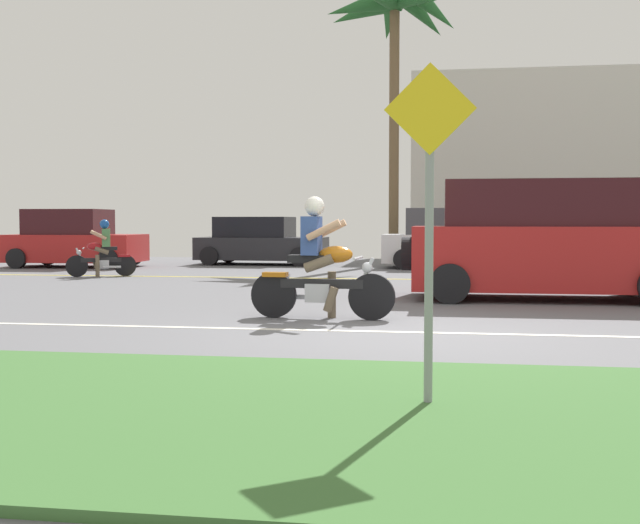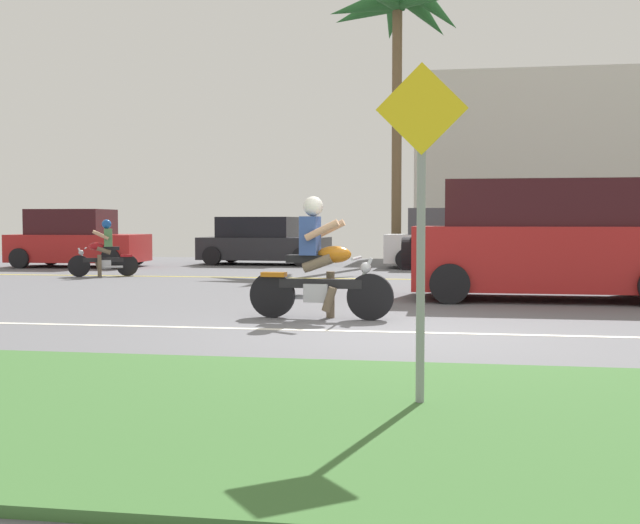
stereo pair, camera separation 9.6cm
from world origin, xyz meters
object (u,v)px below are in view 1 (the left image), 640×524
(suv_nearby, at_px, (543,242))
(parked_car_0, at_px, (74,240))
(parked_car_2, at_px, (459,240))
(motorcyclist_distant, at_px, (102,252))
(parked_car_1, at_px, (260,242))
(street_sign, at_px, (429,200))
(palm_tree_1, at_px, (394,15))
(motorcyclist, at_px, (321,267))

(suv_nearby, height_order, parked_car_0, suv_nearby)
(parked_car_2, height_order, motorcyclist_distant, parked_car_2)
(parked_car_1, relative_size, street_sign, 1.63)
(parked_car_2, relative_size, street_sign, 1.85)
(parked_car_0, bearing_deg, suv_nearby, -31.88)
(parked_car_1, relative_size, motorcyclist_distant, 2.56)
(suv_nearby, relative_size, palm_tree_1, 0.51)
(suv_nearby, height_order, motorcyclist_distant, suv_nearby)
(parked_car_2, bearing_deg, street_sign, -92.12)
(parked_car_1, bearing_deg, suv_nearby, -53.63)
(suv_nearby, bearing_deg, parked_car_0, 148.12)
(parked_car_2, distance_m, motorcyclist_distant, 9.61)
(suv_nearby, bearing_deg, parked_car_1, 126.37)
(suv_nearby, xyz_separation_m, motorcyclist_distant, (-9.60, 3.96, -0.39))
(motorcyclist, height_order, motorcyclist_distant, motorcyclist)
(motorcyclist, xyz_separation_m, parked_car_0, (-8.77, 10.62, 0.07))
(suv_nearby, distance_m, palm_tree_1, 12.90)
(suv_nearby, xyz_separation_m, parked_car_1, (-7.09, 9.63, -0.28))
(motorcyclist, height_order, palm_tree_1, palm_tree_1)
(parked_car_0, bearing_deg, motorcyclist, -50.44)
(palm_tree_1, bearing_deg, motorcyclist, -90.64)
(suv_nearby, distance_m, parked_car_2, 8.63)
(motorcyclist, relative_size, parked_car_1, 0.51)
(palm_tree_1, relative_size, motorcyclist_distant, 5.88)
(motorcyclist, height_order, parked_car_1, motorcyclist)
(parked_car_0, xyz_separation_m, parked_car_1, (4.95, 2.14, -0.09))
(parked_car_2, bearing_deg, palm_tree_1, 133.35)
(motorcyclist, distance_m, parked_car_0, 13.78)
(palm_tree_1, height_order, motorcyclist_distant, palm_tree_1)
(parked_car_0, xyz_separation_m, palm_tree_1, (8.93, 3.14, 6.82))
(parked_car_0, xyz_separation_m, parked_car_2, (10.88, 1.06, 0.01))
(parked_car_2, bearing_deg, motorcyclist_distant, -151.48)
(motorcyclist, distance_m, parked_car_2, 11.87)
(suv_nearby, bearing_deg, parked_car_2, 97.72)
(palm_tree_1, xyz_separation_m, motorcyclist_distant, (-6.49, -6.66, -7.01))
(motorcyclist, xyz_separation_m, motorcyclist_distant, (-6.33, 7.09, -0.12))
(parked_car_2, bearing_deg, motorcyclist, -100.24)
(motorcyclist, xyz_separation_m, street_sign, (1.50, -4.89, 0.76))
(parked_car_2, xyz_separation_m, palm_tree_1, (-1.96, 2.07, 6.81))
(motorcyclist_distant, bearing_deg, street_sign, -56.83)
(motorcyclist, xyz_separation_m, palm_tree_1, (0.15, 13.76, 6.89))
(motorcyclist, bearing_deg, motorcyclist_distant, 131.75)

